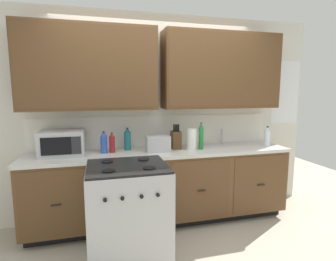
{
  "coord_description": "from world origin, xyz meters",
  "views": [
    {
      "loc": [
        -0.73,
        -2.8,
        1.63
      ],
      "look_at": [
        0.07,
        0.27,
        1.17
      ],
      "focal_mm": 28.54,
      "sensor_mm": 36.0,
      "label": 1
    }
  ],
  "objects_px": {
    "knife_block": "(176,140)",
    "bottle_teal": "(127,139)",
    "bottle_green": "(201,136)",
    "microwave": "(62,143)",
    "toaster": "(158,144)",
    "bottle_clear": "(267,136)",
    "bottle_blue": "(104,143)",
    "bottle_red": "(112,143)",
    "paper_towel_roll": "(192,139)",
    "stove_range": "(128,212)"
  },
  "relations": [
    {
      "from": "toaster",
      "to": "bottle_red",
      "type": "height_order",
      "value": "bottle_red"
    },
    {
      "from": "bottle_clear",
      "to": "bottle_green",
      "type": "bearing_deg",
      "value": 177.88
    },
    {
      "from": "knife_block",
      "to": "bottle_red",
      "type": "height_order",
      "value": "knife_block"
    },
    {
      "from": "paper_towel_roll",
      "to": "bottle_teal",
      "type": "relative_size",
      "value": 0.95
    },
    {
      "from": "microwave",
      "to": "bottle_teal",
      "type": "distance_m",
      "value": 0.75
    },
    {
      "from": "bottle_blue",
      "to": "bottle_green",
      "type": "relative_size",
      "value": 0.76
    },
    {
      "from": "bottle_green",
      "to": "stove_range",
      "type": "bearing_deg",
      "value": -148.72
    },
    {
      "from": "toaster",
      "to": "paper_towel_roll",
      "type": "height_order",
      "value": "paper_towel_roll"
    },
    {
      "from": "toaster",
      "to": "knife_block",
      "type": "height_order",
      "value": "knife_block"
    },
    {
      "from": "bottle_blue",
      "to": "bottle_teal",
      "type": "bearing_deg",
      "value": 20.28
    },
    {
      "from": "toaster",
      "to": "bottle_teal",
      "type": "height_order",
      "value": "bottle_teal"
    },
    {
      "from": "stove_range",
      "to": "bottle_blue",
      "type": "bearing_deg",
      "value": 106.17
    },
    {
      "from": "toaster",
      "to": "knife_block",
      "type": "bearing_deg",
      "value": 21.39
    },
    {
      "from": "toaster",
      "to": "knife_block",
      "type": "distance_m",
      "value": 0.27
    },
    {
      "from": "knife_block",
      "to": "paper_towel_roll",
      "type": "xyz_separation_m",
      "value": [
        0.17,
        -0.11,
        0.01
      ]
    },
    {
      "from": "stove_range",
      "to": "knife_block",
      "type": "relative_size",
      "value": 3.06
    },
    {
      "from": "paper_towel_roll",
      "to": "bottle_blue",
      "type": "height_order",
      "value": "paper_towel_roll"
    },
    {
      "from": "knife_block",
      "to": "bottle_teal",
      "type": "distance_m",
      "value": 0.6
    },
    {
      "from": "bottle_teal",
      "to": "bottle_green",
      "type": "bearing_deg",
      "value": -12.52
    },
    {
      "from": "stove_range",
      "to": "microwave",
      "type": "xyz_separation_m",
      "value": [
        -0.65,
        0.69,
        0.59
      ]
    },
    {
      "from": "microwave",
      "to": "bottle_red",
      "type": "xyz_separation_m",
      "value": [
        0.55,
        -0.01,
        -0.02
      ]
    },
    {
      "from": "bottle_blue",
      "to": "knife_block",
      "type": "bearing_deg",
      "value": 0.93
    },
    {
      "from": "bottle_green",
      "to": "microwave",
      "type": "bearing_deg",
      "value": 176.56
    },
    {
      "from": "bottle_blue",
      "to": "stove_range",
      "type": "bearing_deg",
      "value": -73.83
    },
    {
      "from": "stove_range",
      "to": "bottle_red",
      "type": "bearing_deg",
      "value": 98.82
    },
    {
      "from": "stove_range",
      "to": "knife_block",
      "type": "distance_m",
      "value": 1.13
    },
    {
      "from": "paper_towel_roll",
      "to": "bottle_clear",
      "type": "height_order",
      "value": "bottle_clear"
    },
    {
      "from": "bottle_teal",
      "to": "bottle_green",
      "type": "height_order",
      "value": "bottle_green"
    },
    {
      "from": "bottle_clear",
      "to": "stove_range",
      "type": "bearing_deg",
      "value": -163.55
    },
    {
      "from": "microwave",
      "to": "toaster",
      "type": "xyz_separation_m",
      "value": [
        1.08,
        -0.09,
        -0.04
      ]
    },
    {
      "from": "knife_block",
      "to": "bottle_teal",
      "type": "height_order",
      "value": "knife_block"
    },
    {
      "from": "knife_block",
      "to": "paper_towel_roll",
      "type": "distance_m",
      "value": 0.21
    },
    {
      "from": "bottle_teal",
      "to": "stove_range",
      "type": "bearing_deg",
      "value": -96.24
    },
    {
      "from": "bottle_teal",
      "to": "bottle_blue",
      "type": "relative_size",
      "value": 1.08
    },
    {
      "from": "toaster",
      "to": "bottle_clear",
      "type": "distance_m",
      "value": 1.47
    },
    {
      "from": "toaster",
      "to": "bottle_blue",
      "type": "xyz_separation_m",
      "value": [
        -0.63,
        0.09,
        0.03
      ]
    },
    {
      "from": "knife_block",
      "to": "bottle_red",
      "type": "distance_m",
      "value": 0.79
    },
    {
      "from": "bottle_red",
      "to": "bottle_teal",
      "type": "bearing_deg",
      "value": 29.86
    },
    {
      "from": "stove_range",
      "to": "microwave",
      "type": "height_order",
      "value": "microwave"
    },
    {
      "from": "paper_towel_roll",
      "to": "bottle_teal",
      "type": "height_order",
      "value": "bottle_teal"
    },
    {
      "from": "stove_range",
      "to": "paper_towel_roll",
      "type": "height_order",
      "value": "paper_towel_roll"
    },
    {
      "from": "bottle_teal",
      "to": "bottle_red",
      "type": "height_order",
      "value": "bottle_teal"
    },
    {
      "from": "microwave",
      "to": "bottle_blue",
      "type": "bearing_deg",
      "value": -0.72
    },
    {
      "from": "microwave",
      "to": "paper_towel_roll",
      "type": "relative_size",
      "value": 1.85
    },
    {
      "from": "microwave",
      "to": "toaster",
      "type": "height_order",
      "value": "microwave"
    },
    {
      "from": "bottle_green",
      "to": "toaster",
      "type": "bearing_deg",
      "value": 179.25
    },
    {
      "from": "stove_range",
      "to": "microwave",
      "type": "distance_m",
      "value": 1.12
    },
    {
      "from": "toaster",
      "to": "bottle_blue",
      "type": "distance_m",
      "value": 0.63
    },
    {
      "from": "bottle_clear",
      "to": "bottle_red",
      "type": "bearing_deg",
      "value": 176.53
    },
    {
      "from": "toaster",
      "to": "knife_block",
      "type": "relative_size",
      "value": 0.9
    }
  ]
}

